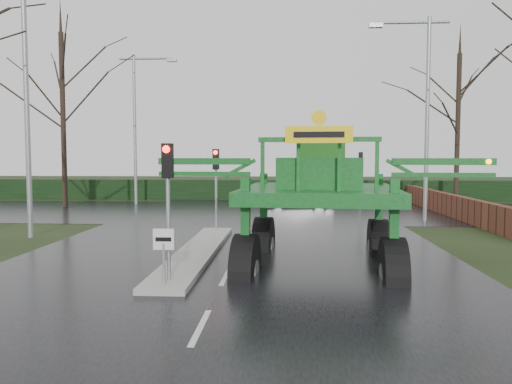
# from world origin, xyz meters

# --- Properties ---
(ground) EXTENTS (140.00, 140.00, 0.00)m
(ground) POSITION_xyz_m (0.00, 0.00, 0.00)
(ground) COLOR black
(ground) RESTS_ON ground
(road_main) EXTENTS (14.00, 80.00, 0.02)m
(road_main) POSITION_xyz_m (0.00, 10.00, 0.00)
(road_main) COLOR black
(road_main) RESTS_ON ground
(road_cross) EXTENTS (80.00, 12.00, 0.02)m
(road_cross) POSITION_xyz_m (0.00, 16.00, 0.01)
(road_cross) COLOR black
(road_cross) RESTS_ON ground
(median_island) EXTENTS (1.20, 10.00, 0.16)m
(median_island) POSITION_xyz_m (-1.30, 3.00, 0.09)
(median_island) COLOR gray
(median_island) RESTS_ON ground
(hedge_row) EXTENTS (44.00, 0.90, 1.50)m
(hedge_row) POSITION_xyz_m (0.00, 24.00, 0.75)
(hedge_row) COLOR black
(hedge_row) RESTS_ON ground
(brick_wall) EXTENTS (0.40, 20.00, 1.20)m
(brick_wall) POSITION_xyz_m (10.50, 16.00, 0.60)
(brick_wall) COLOR #592D1E
(brick_wall) RESTS_ON ground
(keep_left_sign) EXTENTS (0.50, 0.07, 1.35)m
(keep_left_sign) POSITION_xyz_m (-1.30, -1.50, 1.06)
(keep_left_sign) COLOR gray
(keep_left_sign) RESTS_ON ground
(traffic_signal_near) EXTENTS (0.26, 0.33, 3.52)m
(traffic_signal_near) POSITION_xyz_m (-1.30, -1.01, 2.59)
(traffic_signal_near) COLOR gray
(traffic_signal_near) RESTS_ON ground
(traffic_signal_mid) EXTENTS (0.26, 0.33, 3.52)m
(traffic_signal_mid) POSITION_xyz_m (-1.30, 7.49, 2.59)
(traffic_signal_mid) COLOR gray
(traffic_signal_mid) RESTS_ON ground
(traffic_signal_far) EXTENTS (0.26, 0.33, 3.52)m
(traffic_signal_far) POSITION_xyz_m (6.50, 20.01, 2.59)
(traffic_signal_far) COLOR gray
(traffic_signal_far) RESTS_ON ground
(street_light_left_near) EXTENTS (3.85, 0.30, 10.00)m
(street_light_left_near) POSITION_xyz_m (-8.19, 6.00, 5.99)
(street_light_left_near) COLOR gray
(street_light_left_near) RESTS_ON ground
(street_light_right) EXTENTS (3.85, 0.30, 10.00)m
(street_light_right) POSITION_xyz_m (8.19, 12.00, 5.99)
(street_light_right) COLOR gray
(street_light_right) RESTS_ON ground
(street_light_left_far) EXTENTS (3.85, 0.30, 10.00)m
(street_light_left_far) POSITION_xyz_m (-8.19, 20.00, 5.99)
(street_light_left_far) COLOR gray
(street_light_left_far) RESTS_ON ground
(tree_left_far) EXTENTS (7.70, 7.70, 13.26)m
(tree_left_far) POSITION_xyz_m (-12.50, 18.00, 7.15)
(tree_left_far) COLOR black
(tree_left_far) RESTS_ON ground
(tree_right_far) EXTENTS (7.00, 7.00, 12.05)m
(tree_right_far) POSITION_xyz_m (13.00, 21.00, 6.50)
(tree_right_far) COLOR black
(tree_right_far) RESTS_ON ground
(crop_sprayer) EXTENTS (9.83, 6.48, 5.50)m
(crop_sprayer) POSITION_xyz_m (0.51, 0.69, 2.60)
(crop_sprayer) COLOR black
(crop_sprayer) RESTS_ON ground
(white_sedan) EXTENTS (4.39, 1.60, 1.44)m
(white_sedan) POSITION_xyz_m (2.44, 18.78, 0.00)
(white_sedan) COLOR white
(white_sedan) RESTS_ON ground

